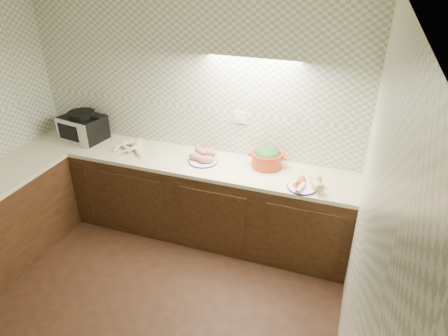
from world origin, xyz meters
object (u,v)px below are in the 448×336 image
(onion_bowl, at_px, (207,153))
(veg_plate, at_px, (309,183))
(toaster_oven, at_px, (83,127))
(dutch_oven, at_px, (267,157))
(parsnip_pile, at_px, (131,147))
(sweet_potato_plate, at_px, (203,157))

(onion_bowl, relative_size, veg_plate, 0.46)
(toaster_oven, height_order, onion_bowl, toaster_oven)
(dutch_oven, bearing_deg, onion_bowl, 175.01)
(toaster_oven, xyz_separation_m, parsnip_pile, (0.65, -0.06, -0.12))
(onion_bowl, bearing_deg, toaster_oven, -178.04)
(onion_bowl, distance_m, veg_plate, 1.13)
(toaster_oven, relative_size, sweet_potato_plate, 1.67)
(toaster_oven, xyz_separation_m, dutch_oven, (2.13, 0.05, -0.05))
(veg_plate, bearing_deg, sweet_potato_plate, 172.29)
(dutch_oven, xyz_separation_m, veg_plate, (0.46, -0.26, -0.06))
(sweet_potato_plate, bearing_deg, dutch_oven, 10.01)
(sweet_potato_plate, distance_m, onion_bowl, 0.11)
(onion_bowl, xyz_separation_m, veg_plate, (1.10, -0.26, -0.00))
(sweet_potato_plate, relative_size, onion_bowl, 1.87)
(dutch_oven, bearing_deg, toaster_oven, 176.21)
(sweet_potato_plate, height_order, onion_bowl, sweet_potato_plate)
(dutch_oven, distance_m, veg_plate, 0.53)
(sweet_potato_plate, bearing_deg, toaster_oven, 177.74)
(toaster_oven, xyz_separation_m, sweet_potato_plate, (1.49, -0.06, -0.10))
(dutch_oven, bearing_deg, sweet_potato_plate, -175.22)
(parsnip_pile, bearing_deg, toaster_oven, 174.42)
(toaster_oven, relative_size, veg_plate, 1.44)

